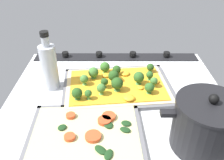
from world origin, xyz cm
name	(u,v)px	position (x,y,z in cm)	size (l,w,h in cm)	color
ground_plane	(117,101)	(0.00, 0.00, -1.50)	(73.81, 65.73, 3.00)	silver
stove_control_panel	(116,56)	(0.00, -29.36, 0.56)	(70.86, 7.00, 2.60)	black
baking_tray_front	(117,88)	(-0.13, -5.39, 0.36)	(40.23, 30.07, 1.30)	slate
broccoli_pizza	(117,83)	(0.05, -5.41, 2.18)	(37.60, 27.44, 6.22)	beige
baking_tray_back	(86,135)	(8.94, 17.92, 0.37)	(32.28, 26.26, 1.30)	slate
veggie_pizza_back	(87,133)	(8.52, 17.74, 1.07)	(29.78, 23.76, 1.90)	#BFC082
cooking_pot	(207,125)	(-21.98, 20.69, 6.95)	(23.98, 17.11, 16.17)	black
oil_bottle	(49,66)	(23.16, -6.37, 8.63)	(5.65, 5.65, 20.97)	#B7BCC6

